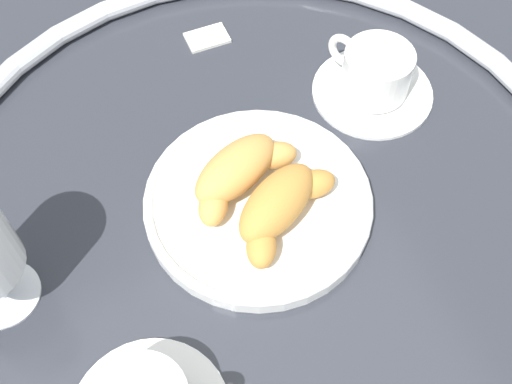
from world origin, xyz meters
TOP-DOWN VIEW (x-y plane):
  - ground_plane at (0.00, 0.00)m, footprint 2.20×2.20m
  - table_chrome_rim at (0.00, 0.00)m, footprint 0.69×0.69m
  - pastry_plate at (0.00, -0.00)m, footprint 0.23×0.23m
  - croissant_large at (0.01, -0.02)m, footprint 0.13×0.10m
  - croissant_small at (-0.01, 0.03)m, footprint 0.12×0.10m
  - coffee_cup_far at (-0.18, -0.09)m, footprint 0.14×0.14m
  - sugar_packet at (-0.04, -0.24)m, footprint 0.05×0.03m

SIDE VIEW (x-z plane):
  - ground_plane at x=0.00m, z-range 0.00..0.00m
  - sugar_packet at x=-0.04m, z-range 0.00..0.01m
  - pastry_plate at x=0.00m, z-range 0.00..0.02m
  - table_chrome_rim at x=0.00m, z-range 0.00..0.02m
  - coffee_cup_far at x=-0.18m, z-range 0.00..0.06m
  - croissant_large at x=0.01m, z-range 0.02..0.06m
  - croissant_small at x=-0.01m, z-range 0.02..0.06m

